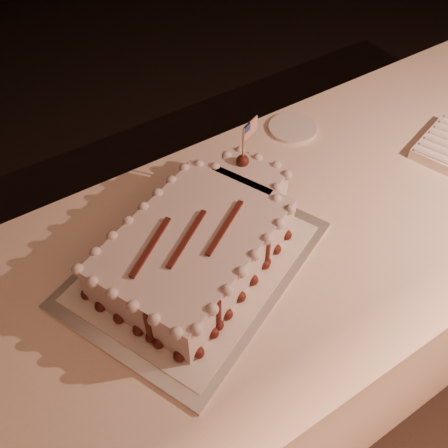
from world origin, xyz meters
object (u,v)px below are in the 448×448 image
banquet_table (276,311)px  side_plate (293,128)px  sheet_cake (201,239)px  cake_board (195,263)px

banquet_table → side_plate: 0.55m
sheet_cake → side_plate: size_ratio=3.86×
sheet_cake → side_plate: 0.54m
banquet_table → side_plate: side_plate is taller
cake_board → side_plate: bearing=4.9°
sheet_cake → banquet_table: bearing=-11.0°
banquet_table → cake_board: bearing=172.9°
cake_board → side_plate: 0.57m
cake_board → side_plate: (0.50, 0.27, 0.00)m
side_plate → banquet_table: bearing=-130.2°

